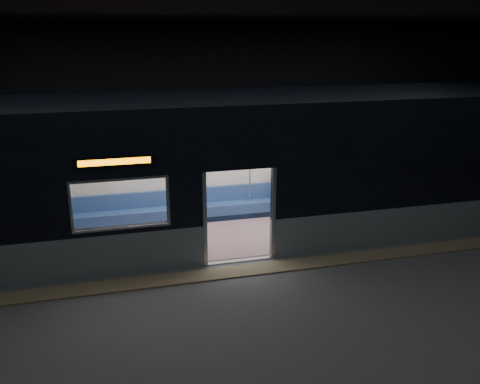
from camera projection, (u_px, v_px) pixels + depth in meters
name	position (u px, v px, depth m)	size (l,w,h in m)	color
station_floor	(253.00, 284.00, 9.97)	(24.00, 14.00, 0.01)	#47494C
station_envelope	(254.00, 96.00, 8.85)	(24.00, 14.00, 5.00)	black
tactile_strip	(245.00, 271.00, 10.48)	(22.80, 0.50, 0.03)	#8C7F59
metro_car	(223.00, 162.00, 11.75)	(18.00, 3.04, 3.35)	gray
passenger	(282.00, 185.00, 13.42)	(0.47, 0.77, 1.45)	black
handbag	(284.00, 193.00, 13.23)	(0.29, 0.25, 0.14)	black
transit_map	(386.00, 152.00, 14.28)	(0.98, 0.03, 0.64)	white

